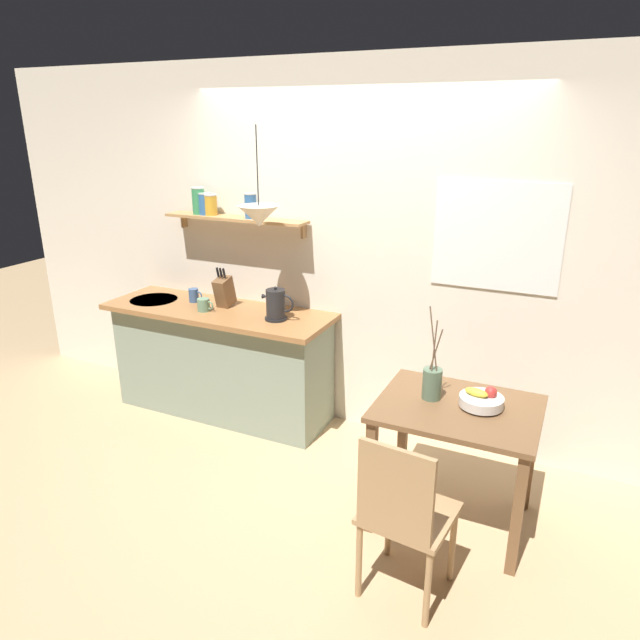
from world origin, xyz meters
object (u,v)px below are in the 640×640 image
(dining_table, at_px, (456,427))
(coffee_mug_by_sink, at_px, (194,295))
(dining_chair_near, at_px, (403,512))
(twig_vase, at_px, (432,383))
(fruit_bowl, at_px, (482,400))
(coffee_mug_spare, at_px, (204,305))
(pendant_lamp, at_px, (259,215))
(knife_block, at_px, (224,291))
(electric_kettle, at_px, (276,305))

(dining_table, distance_m, coffee_mug_by_sink, 2.37)
(dining_chair_near, distance_m, twig_vase, 0.83)
(dining_chair_near, height_order, coffee_mug_by_sink, coffee_mug_by_sink)
(fruit_bowl, height_order, twig_vase, twig_vase)
(dining_chair_near, relative_size, coffee_mug_spare, 6.78)
(dining_chair_near, bearing_deg, coffee_mug_by_sink, 148.43)
(fruit_bowl, relative_size, twig_vase, 0.44)
(dining_chair_near, distance_m, coffee_mug_spare, 2.33)
(dining_table, distance_m, pendant_lamp, 1.90)
(fruit_bowl, xyz_separation_m, knife_block, (-2.08, 0.57, 0.22))
(knife_block, xyz_separation_m, pendant_lamp, (0.44, -0.17, 0.64))
(coffee_mug_spare, bearing_deg, dining_chair_near, -30.90)
(fruit_bowl, distance_m, pendant_lamp, 1.90)
(electric_kettle, bearing_deg, coffee_mug_by_sink, 172.90)
(dining_table, distance_m, twig_vase, 0.28)
(dining_chair_near, bearing_deg, electric_kettle, 137.86)
(coffee_mug_spare, bearing_deg, dining_table, -12.41)
(twig_vase, relative_size, coffee_mug_spare, 4.07)
(electric_kettle, height_order, pendant_lamp, pendant_lamp)
(coffee_mug_spare, bearing_deg, electric_kettle, 5.72)
(twig_vase, bearing_deg, fruit_bowl, 1.42)
(dining_table, distance_m, coffee_mug_spare, 2.13)
(coffee_mug_spare, relative_size, pendant_lamp, 0.21)
(twig_vase, xyz_separation_m, coffee_mug_by_sink, (-2.10, 0.58, 0.10))
(electric_kettle, xyz_separation_m, pendant_lamp, (-0.08, -0.07, 0.65))
(fruit_bowl, height_order, electric_kettle, electric_kettle)
(knife_block, bearing_deg, coffee_mug_by_sink, 179.15)
(knife_block, distance_m, coffee_mug_by_sink, 0.30)
(coffee_mug_by_sink, bearing_deg, dining_chair_near, -31.57)
(dining_chair_near, relative_size, electric_kettle, 3.59)
(knife_block, distance_m, pendant_lamp, 0.79)
(dining_table, bearing_deg, coffee_mug_by_sink, 164.85)
(coffee_mug_by_sink, bearing_deg, dining_table, -15.15)
(fruit_bowl, height_order, coffee_mug_spare, coffee_mug_spare)
(pendant_lamp, bearing_deg, coffee_mug_by_sink, 166.90)
(coffee_mug_spare, bearing_deg, pendant_lamp, -1.03)
(dining_chair_near, height_order, fruit_bowl, dining_chair_near)
(dining_chair_near, relative_size, pendant_lamp, 1.39)
(fruit_bowl, bearing_deg, coffee_mug_by_sink, 166.50)
(dining_chair_near, height_order, electric_kettle, electric_kettle)
(dining_chair_near, bearing_deg, pendant_lamp, 141.07)
(knife_block, relative_size, pendant_lamp, 0.49)
(dining_table, distance_m, fruit_bowl, 0.22)
(dining_chair_near, relative_size, fruit_bowl, 3.75)
(electric_kettle, distance_m, coffee_mug_spare, 0.61)
(electric_kettle, relative_size, coffee_mug_by_sink, 2.09)
(knife_block, relative_size, coffee_mug_by_sink, 2.61)
(electric_kettle, relative_size, knife_block, 0.80)
(dining_table, relative_size, pendant_lamp, 1.36)
(twig_vase, xyz_separation_m, pendant_lamp, (-1.37, 0.41, 0.81))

